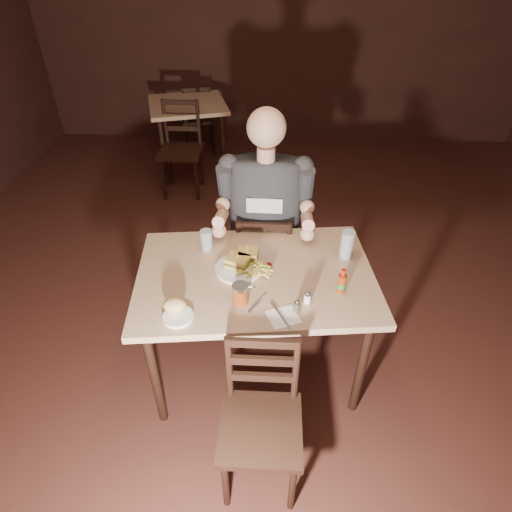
{
  "coord_description": "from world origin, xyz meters",
  "views": [
    {
      "loc": [
        -0.07,
        -2.1,
        2.23
      ],
      "look_at": [
        -0.16,
        -0.29,
        0.85
      ],
      "focal_mm": 30.0,
      "sensor_mm": 36.0,
      "label": 1
    }
  ],
  "objects_px": {
    "bg_table": "(188,111)",
    "hot_sauce": "(342,281)",
    "glass_left": "(207,240)",
    "glass_right": "(347,245)",
    "syrup_dispenser": "(240,294)",
    "bg_chair_far": "(198,118)",
    "dinner_plate": "(239,269)",
    "main_table": "(256,284)",
    "bg_chair_near": "(181,151)",
    "chair_near": "(260,428)",
    "chair_far": "(264,260)",
    "diner": "(265,196)",
    "side_plate": "(178,317)"
  },
  "relations": [
    {
      "from": "hot_sauce",
      "to": "glass_left",
      "type": "bearing_deg",
      "value": 155.7
    },
    {
      "from": "main_table",
      "to": "syrup_dispenser",
      "type": "distance_m",
      "value": 0.27
    },
    {
      "from": "chair_near",
      "to": "bg_chair_near",
      "type": "xyz_separation_m",
      "value": [
        -0.93,
        2.97,
        0.04
      ]
    },
    {
      "from": "glass_left",
      "to": "side_plate",
      "type": "distance_m",
      "value": 0.56
    },
    {
      "from": "bg_table",
      "to": "chair_far",
      "type": "relative_size",
      "value": 1.18
    },
    {
      "from": "main_table",
      "to": "chair_far",
      "type": "distance_m",
      "value": 0.64
    },
    {
      "from": "main_table",
      "to": "glass_right",
      "type": "height_order",
      "value": "glass_right"
    },
    {
      "from": "main_table",
      "to": "hot_sauce",
      "type": "distance_m",
      "value": 0.48
    },
    {
      "from": "bg_chair_near",
      "to": "glass_left",
      "type": "distance_m",
      "value": 2.19
    },
    {
      "from": "side_plate",
      "to": "chair_far",
      "type": "bearing_deg",
      "value": 67.31
    },
    {
      "from": "bg_chair_near",
      "to": "chair_near",
      "type": "bearing_deg",
      "value": -72.37
    },
    {
      "from": "hot_sauce",
      "to": "syrup_dispenser",
      "type": "relative_size",
      "value": 1.33
    },
    {
      "from": "chair_far",
      "to": "bg_chair_near",
      "type": "bearing_deg",
      "value": -61.11
    },
    {
      "from": "chair_near",
      "to": "chair_far",
      "type": "bearing_deg",
      "value": 91.12
    },
    {
      "from": "glass_right",
      "to": "syrup_dispenser",
      "type": "bearing_deg",
      "value": -144.94
    },
    {
      "from": "glass_left",
      "to": "glass_right",
      "type": "bearing_deg",
      "value": -2.57
    },
    {
      "from": "bg_table",
      "to": "syrup_dispenser",
      "type": "height_order",
      "value": "syrup_dispenser"
    },
    {
      "from": "main_table",
      "to": "chair_far",
      "type": "height_order",
      "value": "chair_far"
    },
    {
      "from": "bg_chair_near",
      "to": "side_plate",
      "type": "xyz_separation_m",
      "value": [
        0.52,
        -2.64,
        0.32
      ]
    },
    {
      "from": "bg_chair_near",
      "to": "bg_chair_far",
      "type": "bearing_deg",
      "value": 90.27
    },
    {
      "from": "chair_near",
      "to": "diner",
      "type": "bearing_deg",
      "value": 91.21
    },
    {
      "from": "bg_chair_far",
      "to": "glass_right",
      "type": "relative_size",
      "value": 4.93
    },
    {
      "from": "bg_chair_far",
      "to": "dinner_plate",
      "type": "distance_m",
      "value": 3.47
    },
    {
      "from": "bg_chair_far",
      "to": "dinner_plate",
      "type": "xyz_separation_m",
      "value": [
        0.78,
        -3.36,
        0.36
      ]
    },
    {
      "from": "dinner_plate",
      "to": "hot_sauce",
      "type": "bearing_deg",
      "value": -15.17
    },
    {
      "from": "bg_chair_far",
      "to": "glass_right",
      "type": "distance_m",
      "value": 3.52
    },
    {
      "from": "bg_table",
      "to": "glass_left",
      "type": "distance_m",
      "value": 2.7
    },
    {
      "from": "bg_table",
      "to": "glass_right",
      "type": "distance_m",
      "value": 3.0
    },
    {
      "from": "bg_table",
      "to": "hot_sauce",
      "type": "distance_m",
      "value": 3.24
    },
    {
      "from": "glass_left",
      "to": "syrup_dispenser",
      "type": "relative_size",
      "value": 1.18
    },
    {
      "from": "bg_chair_near",
      "to": "glass_left",
      "type": "bearing_deg",
      "value": -74.04
    },
    {
      "from": "bg_table",
      "to": "hot_sauce",
      "type": "xyz_separation_m",
      "value": [
        1.31,
        -2.96,
        0.16
      ]
    },
    {
      "from": "chair_near",
      "to": "bg_chair_near",
      "type": "relative_size",
      "value": 0.9
    },
    {
      "from": "chair_far",
      "to": "glass_right",
      "type": "distance_m",
      "value": 0.75
    },
    {
      "from": "diner",
      "to": "syrup_dispenser",
      "type": "bearing_deg",
      "value": -96.52
    },
    {
      "from": "chair_far",
      "to": "chair_near",
      "type": "bearing_deg",
      "value": 91.97
    },
    {
      "from": "bg_chair_far",
      "to": "diner",
      "type": "distance_m",
      "value": 3.06
    },
    {
      "from": "bg_chair_near",
      "to": "dinner_plate",
      "type": "relative_size",
      "value": 3.69
    },
    {
      "from": "main_table",
      "to": "glass_right",
      "type": "distance_m",
      "value": 0.55
    },
    {
      "from": "chair_far",
      "to": "glass_left",
      "type": "relative_size",
      "value": 6.7
    },
    {
      "from": "bg_table",
      "to": "dinner_plate",
      "type": "bearing_deg",
      "value": -74.5
    },
    {
      "from": "glass_left",
      "to": "syrup_dispenser",
      "type": "distance_m",
      "value": 0.49
    },
    {
      "from": "bg_chair_near",
      "to": "diner",
      "type": "distance_m",
      "value": 2.05
    },
    {
      "from": "chair_near",
      "to": "dinner_plate",
      "type": "height_order",
      "value": "chair_near"
    },
    {
      "from": "bg_chair_near",
      "to": "side_plate",
      "type": "height_order",
      "value": "bg_chair_near"
    },
    {
      "from": "syrup_dispenser",
      "to": "diner",
      "type": "bearing_deg",
      "value": 76.31
    },
    {
      "from": "bg_chair_far",
      "to": "main_table",
      "type": "bearing_deg",
      "value": 91.19
    },
    {
      "from": "chair_far",
      "to": "bg_chair_far",
      "type": "height_order",
      "value": "chair_far"
    },
    {
      "from": "bg_table",
      "to": "bg_chair_near",
      "type": "relative_size",
      "value": 1.08
    },
    {
      "from": "main_table",
      "to": "chair_near",
      "type": "relative_size",
      "value": 1.64
    }
  ]
}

